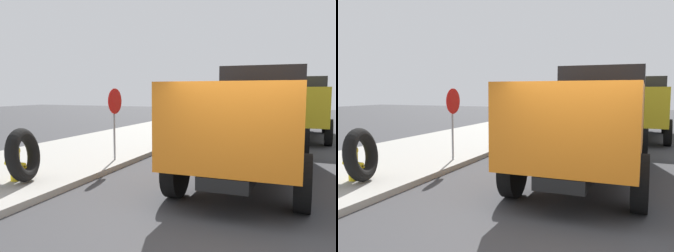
% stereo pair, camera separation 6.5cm
% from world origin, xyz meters
% --- Properties ---
extents(ground_plane, '(80.00, 80.00, 0.00)m').
position_xyz_m(ground_plane, '(0.00, 0.00, 0.00)').
color(ground_plane, '#38383A').
extents(fire_hydrant, '(0.25, 0.57, 0.84)m').
position_xyz_m(fire_hydrant, '(0.88, 5.32, 0.60)').
color(fire_hydrant, yellow).
rests_on(fire_hydrant, sidewalk_curb).
extents(loose_tire, '(1.32, 0.79, 1.27)m').
position_xyz_m(loose_tire, '(0.87, 5.05, 0.78)').
color(loose_tire, black).
rests_on(loose_tire, sidewalk_curb).
extents(stop_sign, '(0.76, 0.08, 2.17)m').
position_xyz_m(stop_sign, '(3.89, 4.43, 1.65)').
color(stop_sign, gray).
rests_on(stop_sign, sidewalk_curb).
extents(dump_truck_orange, '(7.00, 2.81, 3.00)m').
position_xyz_m(dump_truck_orange, '(4.07, 0.35, 1.61)').
color(dump_truck_orange, orange).
rests_on(dump_truck_orange, ground).
extents(dump_truck_yellow, '(7.05, 2.92, 3.00)m').
position_xyz_m(dump_truck_yellow, '(12.81, -0.62, 1.61)').
color(dump_truck_yellow, gold).
rests_on(dump_truck_yellow, ground).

